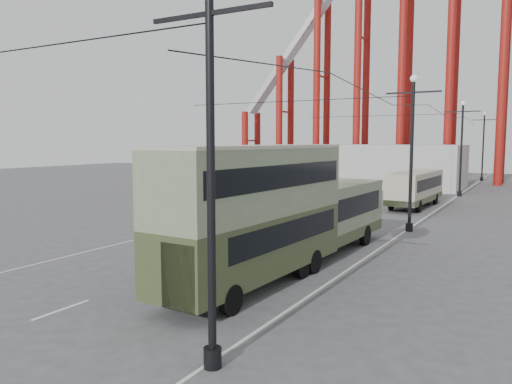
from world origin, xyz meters
The scene contains 12 objects.
ground centered at (0.00, 0.00, 0.00)m, with size 160.00×160.00×0.00m, color #4A4B4D.
road_markings centered at (-0.86, 19.70, 0.01)m, with size 12.52×120.00×0.01m.
lamp_post_near centered at (5.60, -3.00, 7.86)m, with size 3.20×0.44×10.80m.
lamp_post_mid centered at (5.60, 18.00, 4.68)m, with size 3.20×0.44×9.32m.
lamp_post_far centered at (5.60, 40.00, 4.68)m, with size 3.20×0.44×9.32m.
lamp_post_distant centered at (5.60, 62.00, 4.68)m, with size 3.20×0.44×9.32m.
roller_coaster centered at (-2.49, 56.89, 22.92)m, with size 52.95×5.00×55.48m.
fairground_shed centered at (-6.00, 47.00, 2.50)m, with size 22.00×10.00×5.00m, color #AFAFA9.
double_decker_bus centered at (3.08, 3.51, 2.96)m, with size 2.98×9.97×5.29m.
single_decker_green centered at (3.15, 9.28, 1.86)m, with size 3.12×11.75×3.30m.
single_decker_cream centered at (3.49, 29.61, 1.65)m, with size 2.79×9.53×2.93m.
pedestrian centered at (-0.76, 6.83, 0.92)m, with size 0.67×0.44×1.84m, color black.
Camera 1 is at (12.20, -12.53, 5.45)m, focal length 35.00 mm.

